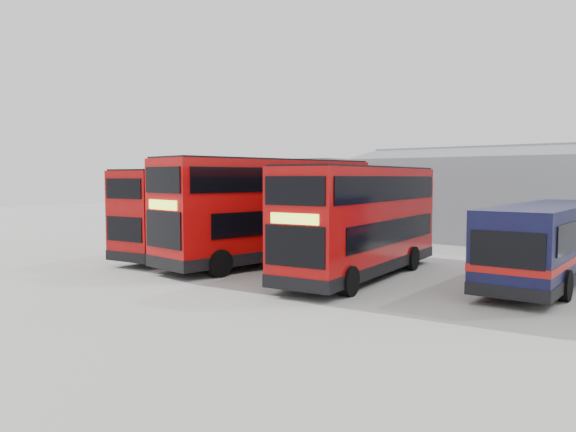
{
  "coord_description": "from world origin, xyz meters",
  "views": [
    {
      "loc": [
        13.44,
        -16.43,
        3.88
      ],
      "look_at": [
        -2.44,
        3.42,
        2.1
      ],
      "focal_mm": 35.0,
      "sensor_mm": 36.0,
      "label": 1
    }
  ],
  "objects_px": {
    "double_decker_right": "(362,222)",
    "single_decker_blue": "(548,244)",
    "office_block": "(289,193)",
    "double_decker_centre": "(270,212)",
    "double_decker_left": "(202,213)",
    "panel_van": "(193,213)"
  },
  "relations": [
    {
      "from": "double_decker_right",
      "to": "office_block",
      "type": "bearing_deg",
      "value": 128.83
    },
    {
      "from": "double_decker_right",
      "to": "panel_van",
      "type": "bearing_deg",
      "value": 148.63
    },
    {
      "from": "single_decker_blue",
      "to": "panel_van",
      "type": "relative_size",
      "value": 2.07
    },
    {
      "from": "panel_van",
      "to": "office_block",
      "type": "bearing_deg",
      "value": 53.46
    },
    {
      "from": "double_decker_centre",
      "to": "panel_van",
      "type": "relative_size",
      "value": 2.18
    },
    {
      "from": "office_block",
      "to": "double_decker_left",
      "type": "distance_m",
      "value": 17.03
    },
    {
      "from": "double_decker_left",
      "to": "double_decker_right",
      "type": "xyz_separation_m",
      "value": [
        9.26,
        -0.25,
        0.04
      ]
    },
    {
      "from": "double_decker_left",
      "to": "single_decker_blue",
      "type": "relative_size",
      "value": 0.95
    },
    {
      "from": "double_decker_centre",
      "to": "panel_van",
      "type": "distance_m",
      "value": 17.06
    },
    {
      "from": "office_block",
      "to": "panel_van",
      "type": "distance_m",
      "value": 7.8
    },
    {
      "from": "double_decker_left",
      "to": "double_decker_centre",
      "type": "distance_m",
      "value": 4.23
    },
    {
      "from": "office_block",
      "to": "double_decker_centre",
      "type": "bearing_deg",
      "value": -54.07
    },
    {
      "from": "double_decker_right",
      "to": "single_decker_blue",
      "type": "xyz_separation_m",
      "value": [
        5.96,
        3.18,
        -0.7
      ]
    },
    {
      "from": "office_block",
      "to": "double_decker_right",
      "type": "distance_m",
      "value": 22.63
    },
    {
      "from": "single_decker_blue",
      "to": "office_block",
      "type": "bearing_deg",
      "value": -31.65
    },
    {
      "from": "double_decker_left",
      "to": "panel_van",
      "type": "bearing_deg",
      "value": -46.35
    },
    {
      "from": "panel_van",
      "to": "double_decker_right",
      "type": "bearing_deg",
      "value": -33.51
    },
    {
      "from": "office_block",
      "to": "single_decker_blue",
      "type": "relative_size",
      "value": 1.15
    },
    {
      "from": "double_decker_left",
      "to": "panel_van",
      "type": "distance_m",
      "value": 13.67
    },
    {
      "from": "double_decker_left",
      "to": "single_decker_blue",
      "type": "xyz_separation_m",
      "value": [
        15.22,
        2.93,
        -0.67
      ]
    },
    {
      "from": "double_decker_left",
      "to": "double_decker_right",
      "type": "relative_size",
      "value": 0.98
    },
    {
      "from": "double_decker_centre",
      "to": "panel_van",
      "type": "height_order",
      "value": "double_decker_centre"
    }
  ]
}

